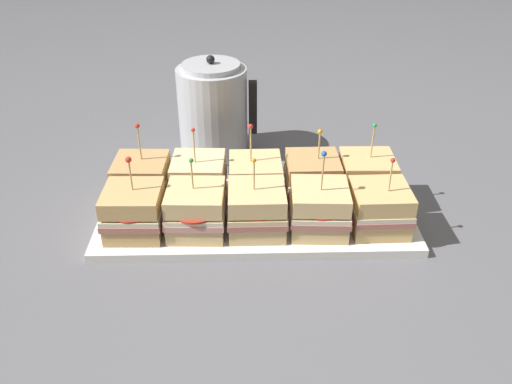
# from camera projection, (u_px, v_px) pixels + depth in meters

# --- Properties ---
(ground_plane) EXTENTS (6.00, 6.00, 0.00)m
(ground_plane) POSITION_uv_depth(u_px,v_px,m) (256.00, 219.00, 1.12)
(ground_plane) COLOR slate
(serving_platter) EXTENTS (0.64, 0.27, 0.02)m
(serving_platter) POSITION_uv_depth(u_px,v_px,m) (256.00, 216.00, 1.12)
(serving_platter) COLOR white
(serving_platter) RESTS_ON ground_plane
(sandwich_front_far_left) EXTENTS (0.12, 0.12, 0.16)m
(sandwich_front_far_left) POSITION_uv_depth(u_px,v_px,m) (134.00, 211.00, 1.03)
(sandwich_front_far_left) COLOR tan
(sandwich_front_far_left) RESTS_ON serving_platter
(sandwich_front_left) EXTENTS (0.12, 0.12, 0.16)m
(sandwich_front_left) POSITION_uv_depth(u_px,v_px,m) (196.00, 211.00, 1.04)
(sandwich_front_left) COLOR #DBB77A
(sandwich_front_left) RESTS_ON serving_platter
(sandwich_front_center) EXTENTS (0.11, 0.11, 0.16)m
(sandwich_front_center) POSITION_uv_depth(u_px,v_px,m) (258.00, 210.00, 1.04)
(sandwich_front_center) COLOR #DBB77A
(sandwich_front_center) RESTS_ON serving_platter
(sandwich_front_right) EXTENTS (0.12, 0.12, 0.18)m
(sandwich_front_right) POSITION_uv_depth(u_px,v_px,m) (319.00, 209.00, 1.04)
(sandwich_front_right) COLOR #DBB77A
(sandwich_front_right) RESTS_ON serving_platter
(sandwich_front_far_right) EXTENTS (0.12, 0.12, 0.16)m
(sandwich_front_far_right) POSITION_uv_depth(u_px,v_px,m) (379.00, 208.00, 1.05)
(sandwich_front_far_right) COLOR tan
(sandwich_front_far_right) RESTS_ON serving_platter
(sandwich_back_far_left) EXTENTS (0.12, 0.12, 0.17)m
(sandwich_back_far_left) POSITION_uv_depth(u_px,v_px,m) (142.00, 180.00, 1.13)
(sandwich_back_far_left) COLOR tan
(sandwich_back_far_left) RESTS_ON serving_platter
(sandwich_back_left) EXTENTS (0.12, 0.12, 0.17)m
(sandwich_back_left) POSITION_uv_depth(u_px,v_px,m) (199.00, 180.00, 1.14)
(sandwich_back_left) COLOR beige
(sandwich_back_left) RESTS_ON serving_platter
(sandwich_back_center) EXTENTS (0.11, 0.11, 0.17)m
(sandwich_back_center) POSITION_uv_depth(u_px,v_px,m) (255.00, 179.00, 1.14)
(sandwich_back_center) COLOR #DBB77A
(sandwich_back_center) RESTS_ON serving_platter
(sandwich_back_right) EXTENTS (0.11, 0.11, 0.16)m
(sandwich_back_right) POSITION_uv_depth(u_px,v_px,m) (312.00, 178.00, 1.14)
(sandwich_back_right) COLOR tan
(sandwich_back_right) RESTS_ON serving_platter
(sandwich_back_far_right) EXTENTS (0.12, 0.12, 0.17)m
(sandwich_back_far_right) POSITION_uv_depth(u_px,v_px,m) (367.00, 178.00, 1.14)
(sandwich_back_far_right) COLOR tan
(sandwich_back_far_right) RESTS_ON serving_platter
(kettle_steel) EXTENTS (0.19, 0.17, 0.25)m
(kettle_steel) POSITION_uv_depth(u_px,v_px,m) (213.00, 110.00, 1.33)
(kettle_steel) COLOR #B7BABF
(kettle_steel) RESTS_ON ground_plane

